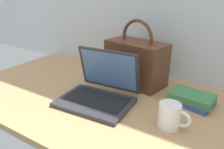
{
  "coord_description": "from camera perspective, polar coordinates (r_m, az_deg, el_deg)",
  "views": [
    {
      "loc": [
        0.42,
        -0.74,
        0.5
      ],
      "look_at": [
        -0.04,
        0.0,
        0.15
      ],
      "focal_mm": 34.81,
      "sensor_mm": 36.0,
      "label": 1
    }
  ],
  "objects": [
    {
      "name": "desk",
      "position": [
        0.98,
        2.01,
        -7.81
      ],
      "size": [
        1.6,
        0.76,
        0.03
      ],
      "color": "tan",
      "rests_on": "ground"
    },
    {
      "name": "book_stack",
      "position": [
        1.0,
        20.21,
        -5.97
      ],
      "size": [
        0.19,
        0.16,
        0.05
      ],
      "color": "#334C99",
      "rests_on": "desk"
    },
    {
      "name": "handbag",
      "position": [
        1.12,
        6.33,
        3.35
      ],
      "size": [
        0.33,
        0.22,
        0.33
      ],
      "color": "#59331E",
      "rests_on": "desk"
    },
    {
      "name": "coffee_mug",
      "position": [
        0.81,
        15.05,
        -10.34
      ],
      "size": [
        0.12,
        0.08,
        0.09
      ],
      "color": "white",
      "rests_on": "desk"
    },
    {
      "name": "laptop",
      "position": [
        0.96,
        -3.23,
        -4.19
      ],
      "size": [
        0.32,
        0.29,
        0.21
      ],
      "color": "#2D2D33",
      "rests_on": "desk"
    }
  ]
}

